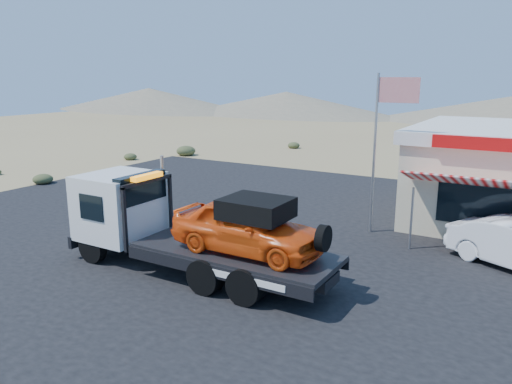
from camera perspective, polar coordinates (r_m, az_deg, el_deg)
ground at (r=18.11m, az=-6.08°, el=-6.00°), size 120.00×120.00×0.00m
asphalt_lot at (r=19.54m, az=3.95°, el=-4.49°), size 32.00×24.00×0.02m
tow_truck at (r=15.24m, az=-7.49°, el=-3.60°), size 8.66×2.57×2.90m
flagpole at (r=19.06m, az=14.15°, el=6.27°), size 1.55×0.10×6.00m
desert_scrub at (r=33.06m, az=-14.42°, el=2.98°), size 25.85×32.00×0.77m
distant_hills at (r=71.78m, az=14.57°, el=9.56°), size 126.00×48.00×4.20m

